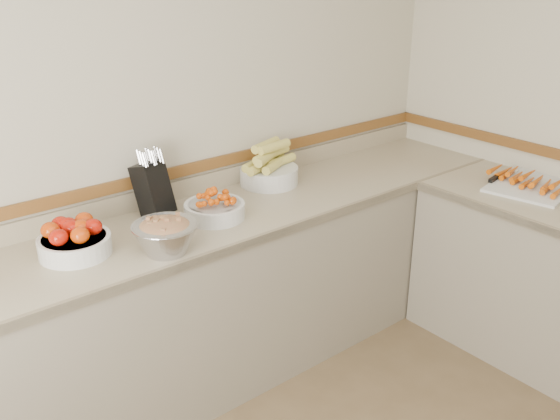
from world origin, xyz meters
TOP-DOWN VIEW (x-y plane):
  - back_wall at (0.00, 2.00)m, footprint 4.00×0.00m
  - counter_back at (0.00, 1.68)m, footprint 4.00×0.65m
  - knife_block at (-0.01, 1.88)m, footprint 0.19×0.21m
  - tomato_bowl at (-0.49, 1.72)m, footprint 0.31×0.31m
  - cherry_tomato_bowl at (0.19, 1.66)m, footprint 0.30×0.30m
  - corn_bowl at (0.69, 1.87)m, footprint 0.36×0.33m
  - rhubarb_bowl at (-0.18, 1.48)m, footprint 0.29×0.29m
  - cutting_board at (1.78, 0.92)m, footprint 0.57×0.50m

SIDE VIEW (x-z plane):
  - counter_back at x=0.00m, z-range -0.09..0.99m
  - cutting_board at x=1.78m, z-range 0.89..0.96m
  - cherry_tomato_bowl at x=0.19m, z-range 0.87..1.03m
  - tomato_bowl at x=-0.49m, z-range 0.89..1.04m
  - rhubarb_bowl at x=-0.18m, z-range 0.90..1.07m
  - corn_bowl at x=0.69m, z-range 0.87..1.11m
  - knife_block at x=-0.01m, z-range 0.87..1.21m
  - back_wall at x=0.00m, z-range -0.70..3.30m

